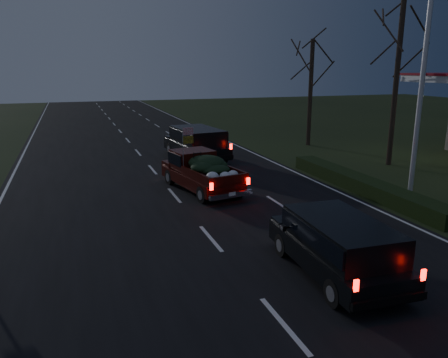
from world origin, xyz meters
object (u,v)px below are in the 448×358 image
object	(u,v)px
light_pole	(425,60)
lead_suv	(197,140)
pickup_truck	(201,169)
rear_suv	(338,242)

from	to	relation	value
light_pole	lead_suv	xyz separation A→B (m)	(-6.59, 9.76, -4.35)
light_pole	pickup_truck	distance (m)	9.99
pickup_truck	rear_suv	world-z (taller)	pickup_truck
lead_suv	rear_suv	world-z (taller)	lead_suv
pickup_truck	light_pole	bearing A→B (deg)	-33.14
rear_suv	light_pole	bearing A→B (deg)	39.84
lead_suv	rear_suv	size ratio (longest dim) A/B	1.22
light_pole	lead_suv	distance (m)	12.55
light_pole	pickup_truck	world-z (taller)	light_pole
rear_suv	pickup_truck	bearing A→B (deg)	98.91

